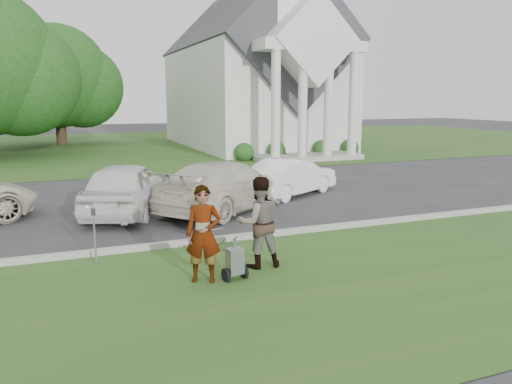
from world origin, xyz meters
TOP-DOWN VIEW (x-y plane):
  - ground at (0.00, 0.00)m, footprint 120.00×120.00m
  - grass_strip at (0.00, -3.00)m, footprint 80.00×7.00m
  - church_lawn at (0.00, 27.00)m, footprint 80.00×30.00m
  - curb at (0.00, 0.55)m, footprint 80.00×0.18m
  - church at (9.00, 23.11)m, footprint 9.19×19.00m
  - tree_back at (-4.01, 29.99)m, footprint 9.61×7.60m
  - striping_cart at (-1.30, -2.04)m, footprint 0.53×0.98m
  - person_left at (-1.88, -1.90)m, footprint 0.81×0.69m
  - person_right at (-0.58, -1.50)m, footprint 0.97×0.78m
  - parking_meter_near at (-3.74, -0.03)m, footprint 0.09×0.08m
  - car_b at (-2.51, 4.63)m, footprint 3.42×5.12m
  - car_c at (0.49, 3.93)m, footprint 5.63×5.06m
  - car_d at (3.49, 5.40)m, footprint 4.28×3.25m

SIDE VIEW (x-z plane):
  - ground at x=0.00m, z-range 0.00..0.00m
  - grass_strip at x=0.00m, z-range 0.00..0.01m
  - church_lawn at x=0.00m, z-range 0.00..0.01m
  - curb at x=0.00m, z-range 0.00..0.15m
  - striping_cart at x=-1.30m, z-range -0.06..0.80m
  - car_d at x=3.49m, z-range 0.00..1.35m
  - car_c at x=0.49m, z-range 0.00..1.57m
  - parking_meter_near at x=-3.74m, z-range 0.16..1.41m
  - car_b at x=-2.51m, z-range 0.00..1.62m
  - person_left at x=-1.88m, z-range 0.00..1.88m
  - person_right at x=-0.58m, z-range 0.00..1.91m
  - tree_back at x=-4.01m, z-range 0.28..9.17m
  - church at x=9.00m, z-range -6.11..17.99m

